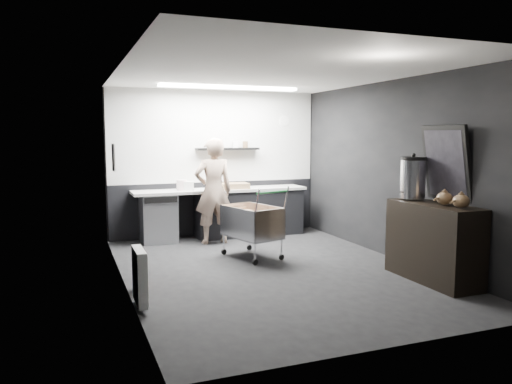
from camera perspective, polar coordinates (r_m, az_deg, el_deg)
name	(u,v)px	position (r m, az deg, el deg)	size (l,w,h in m)	color
floor	(272,270)	(7.06, 1.84, -8.87)	(5.50, 5.50, 0.00)	black
ceiling	(273,73)	(6.86, 1.92, 13.44)	(5.50, 5.50, 0.00)	white
wall_back	(215,163)	(9.42, -4.65, 3.30)	(5.50, 5.50, 0.00)	black
wall_front	(397,196)	(4.44, 15.82, -0.47)	(5.50, 5.50, 0.00)	black
wall_left	(122,178)	(6.33, -15.06, 1.56)	(5.50, 5.50, 0.00)	black
wall_right	(394,170)	(7.82, 15.51, 2.44)	(5.50, 5.50, 0.00)	black
kitchen_wall_panel	(216,136)	(9.38, -4.65, 6.35)	(3.95, 0.02, 1.70)	silver
dado_panel	(216,208)	(9.48, -4.57, -1.84)	(3.95, 0.02, 1.00)	black
floating_shelf	(228,149)	(9.34, -3.26, 4.94)	(1.20, 0.22, 0.04)	black
wall_clock	(284,121)	(9.87, 3.26, 8.10)	(0.20, 0.20, 0.03)	white
poster	(113,157)	(7.61, -15.99, 3.83)	(0.02, 0.30, 0.40)	silver
poster_red_band	(114,153)	(7.61, -15.97, 4.36)	(0.01, 0.22, 0.10)	red
radiator	(140,276)	(5.63, -13.17, -9.35)	(0.10, 0.50, 0.60)	white
ceiling_strip	(230,88)	(8.58, -3.00, 11.83)	(2.40, 0.20, 0.04)	white
prep_counter	(228,212)	(9.23, -3.22, -2.32)	(3.20, 0.61, 0.90)	black
person	(213,191)	(8.63, -4.89, 0.11)	(0.67, 0.44, 1.83)	beige
shopping_cart	(252,224)	(7.65, -0.49, -3.73)	(0.83, 1.13, 1.07)	silver
sideboard	(433,232)	(6.83, 19.54, -4.34)	(0.57, 1.34, 2.00)	black
fire_extinguisher	(139,269)	(6.31, -13.18, -8.53)	(0.16, 0.16, 0.52)	red
cardboard_box	(235,186)	(9.16, -2.47, 0.71)	(0.49, 0.37, 0.10)	olive
pink_tub	(182,185)	(8.95, -8.48, 0.79)	(0.18, 0.18, 0.18)	white
white_container	(189,186)	(8.92, -7.72, 0.70)	(0.18, 0.14, 0.16)	white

